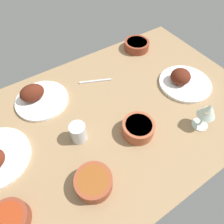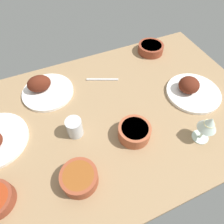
{
  "view_description": "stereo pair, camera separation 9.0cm",
  "coord_description": "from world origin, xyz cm",
  "views": [
    {
      "loc": [
        -29.71,
        -45.61,
        78.41
      ],
      "look_at": [
        0.0,
        0.0,
        6.0
      ],
      "focal_mm": 31.88,
      "sensor_mm": 36.0,
      "label": 1
    },
    {
      "loc": [
        -21.74,
        -49.9,
        78.41
      ],
      "look_at": [
        0.0,
        0.0,
        6.0
      ],
      "focal_mm": 31.88,
      "sensor_mm": 36.0,
      "label": 2
    }
  ],
  "objects": [
    {
      "name": "bowl_potatoes",
      "position": [
        4.1,
        -13.95,
        7.29
      ],
      "size": [
        13.66,
        13.66,
        6.08
      ],
      "color": "#A35133",
      "rests_on": "dining_table"
    },
    {
      "name": "plate_far_side",
      "position": [
        41.46,
        -3.44,
        6.51
      ],
      "size": [
        26.64,
        26.64,
        8.88
      ],
      "color": "white",
      "rests_on": "dining_table"
    },
    {
      "name": "dining_table",
      "position": [
        0.0,
        0.0,
        2.0
      ],
      "size": [
        140.0,
        90.0,
        4.0
      ],
      "primitive_type": "cube",
      "color": "#937551",
      "rests_on": "ground"
    },
    {
      "name": "water_tumbler",
      "position": [
        -18.26,
        -2.74,
        8.37
      ],
      "size": [
        6.72,
        6.72,
        8.74
      ],
      "primitive_type": "cylinder",
      "color": "silver",
      "rests_on": "dining_table"
    },
    {
      "name": "bowl_soup",
      "position": [
        -22.95,
        -23.32,
        7.35
      ],
      "size": [
        13.52,
        13.52,
        6.2
      ],
      "color": "brown",
      "rests_on": "dining_table"
    },
    {
      "name": "bowl_pasta",
      "position": [
        40.06,
        34.07,
        6.7
      ],
      "size": [
        14.91,
        14.91,
        4.94
      ],
      "color": "brown",
      "rests_on": "dining_table"
    },
    {
      "name": "wine_glass",
      "position": [
        29.59,
        -26.06,
        13.93
      ],
      "size": [
        7.6,
        7.6,
        14.0
      ],
      "color": "silver",
      "rests_on": "dining_table"
    },
    {
      "name": "fork_loose",
      "position": [
        4.45,
        22.94,
        4.4
      ],
      "size": [
        15.82,
        7.65,
        0.8
      ],
      "primitive_type": "cube",
      "rotation": [
        0.0,
        0.0,
        5.87
      ],
      "color": "silver",
      "rests_on": "dining_table"
    },
    {
      "name": "plate_near_viewer",
      "position": [
        -25.19,
        26.3,
        6.79
      ],
      "size": [
        25.18,
        25.18,
        9.6
      ],
      "color": "white",
      "rests_on": "dining_table"
    }
  ]
}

